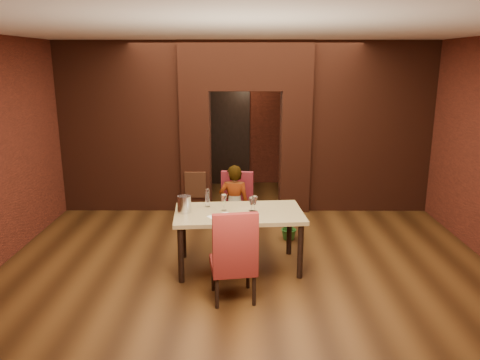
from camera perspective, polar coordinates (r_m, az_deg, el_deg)
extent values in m
plane|color=#492A12|center=(7.42, 0.74, -8.14)|extent=(8.00, 8.00, 0.00)
cube|color=silver|center=(6.87, 0.82, 17.36)|extent=(7.00, 8.00, 0.04)
cube|color=maroon|center=(10.93, 0.60, 7.85)|extent=(7.00, 0.04, 3.20)
cube|color=maroon|center=(3.12, 1.40, -9.12)|extent=(7.00, 0.04, 3.20)
cube|color=maroon|center=(7.77, -26.05, 3.72)|extent=(0.04, 8.00, 3.20)
cube|color=maroon|center=(9.06, -5.37, 3.55)|extent=(0.55, 0.55, 2.30)
cube|color=maroon|center=(9.07, 6.68, 3.53)|extent=(0.55, 0.55, 2.30)
cube|color=maroon|center=(8.86, 0.69, 13.78)|extent=(2.45, 0.55, 0.90)
cube|color=maroon|center=(9.23, -14.24, 6.21)|extent=(2.28, 0.35, 3.20)
cube|color=maroon|center=(9.27, 15.53, 6.15)|extent=(2.28, 0.35, 3.20)
cube|color=#AD5A32|center=(8.91, -5.46, -0.60)|extent=(0.40, 0.03, 0.50)
cube|color=black|center=(10.95, -1.51, 4.95)|extent=(0.90, 0.08, 2.10)
cube|color=black|center=(10.91, -1.51, 4.92)|extent=(1.02, 0.04, 2.22)
cube|color=tan|center=(6.59, -0.15, -7.28)|extent=(1.83, 1.13, 0.82)
cube|color=maroon|center=(7.38, -0.60, -3.61)|extent=(0.58, 0.58, 1.13)
cube|color=maroon|center=(5.70, -0.87, -8.97)|extent=(0.61, 0.61, 1.16)
imported|color=silver|center=(7.30, -0.70, -3.12)|extent=(0.49, 0.34, 1.30)
cube|color=white|center=(6.25, -2.26, -4.46)|extent=(0.41, 0.39, 0.00)
cylinder|color=silver|center=(6.43, -6.81, -2.95)|extent=(0.19, 0.19, 0.23)
cylinder|color=white|center=(6.64, -3.98, -2.15)|extent=(0.06, 0.06, 0.27)
imported|color=#2A6622|center=(7.70, 6.01, -5.72)|extent=(0.49, 0.49, 0.41)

